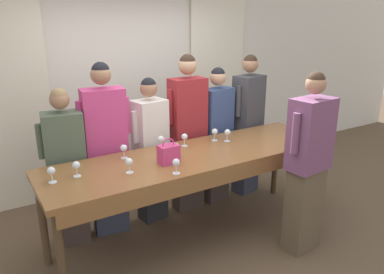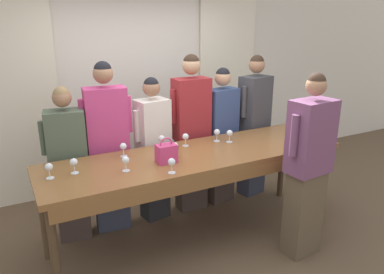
{
  "view_description": "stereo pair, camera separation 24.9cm",
  "coord_description": "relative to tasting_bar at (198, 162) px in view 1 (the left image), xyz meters",
  "views": [
    {
      "loc": [
        -1.88,
        -2.96,
        2.26
      ],
      "look_at": [
        0.0,
        0.09,
        1.11
      ],
      "focal_mm": 35.0,
      "sensor_mm": 36.0,
      "label": 1
    },
    {
      "loc": [
        -1.67,
        -3.08,
        2.26
      ],
      "look_at": [
        0.0,
        0.09,
        1.11
      ],
      "focal_mm": 35.0,
      "sensor_mm": 36.0,
      "label": 2
    }
  ],
  "objects": [
    {
      "name": "ground_plane",
      "position": [
        0.0,
        0.03,
        -0.88
      ],
      "size": [
        18.0,
        18.0,
        0.0
      ],
      "primitive_type": "plane",
      "color": "brown"
    },
    {
      "name": "wall_back",
      "position": [
        0.0,
        1.82,
        0.52
      ],
      "size": [
        12.0,
        0.06,
        2.8
      ],
      "color": "silver",
      "rests_on": "ground_plane"
    },
    {
      "name": "curtain_panel_left",
      "position": [
        -1.47,
        1.76,
        0.47
      ],
      "size": [
        0.94,
        0.03,
        2.69
      ],
      "color": "#EFE5C6",
      "rests_on": "ground_plane"
    },
    {
      "name": "curtain_panel_right",
      "position": [
        1.47,
        1.76,
        0.47
      ],
      "size": [
        0.94,
        0.03,
        2.69
      ],
      "color": "#EFE5C6",
      "rests_on": "ground_plane"
    },
    {
      "name": "tasting_bar",
      "position": [
        0.0,
        0.0,
        0.0
      ],
      "size": [
        3.06,
        0.87,
        0.96
      ],
      "color": "brown",
      "rests_on": "ground_plane"
    },
    {
      "name": "wine_bottle",
      "position": [
        1.46,
        0.05,
        0.19
      ],
      "size": [
        0.08,
        0.08,
        0.3
      ],
      "color": "black",
      "rests_on": "tasting_bar"
    },
    {
      "name": "handbag",
      "position": [
        -0.36,
        -0.05,
        0.17
      ],
      "size": [
        0.19,
        0.13,
        0.24
      ],
      "color": "#C63870",
      "rests_on": "tasting_bar"
    },
    {
      "name": "wine_glass_front_left",
      "position": [
        -0.23,
        0.34,
        0.18
      ],
      "size": [
        0.07,
        0.07,
        0.14
      ],
      "color": "white",
      "rests_on": "tasting_bar"
    },
    {
      "name": "wine_glass_front_mid",
      "position": [
        -0.76,
        -0.07,
        0.18
      ],
      "size": [
        0.07,
        0.07,
        0.14
      ],
      "color": "white",
      "rests_on": "tasting_bar"
    },
    {
      "name": "wine_glass_front_right",
      "position": [
        1.26,
        -0.22,
        0.18
      ],
      "size": [
        0.07,
        0.07,
        0.14
      ],
      "color": "white",
      "rests_on": "tasting_bar"
    },
    {
      "name": "wine_glass_center_left",
      "position": [
        -0.42,
        -0.3,
        0.18
      ],
      "size": [
        0.07,
        0.07,
        0.14
      ],
      "color": "white",
      "rests_on": "tasting_bar"
    },
    {
      "name": "wine_glass_center_mid",
      "position": [
        -0.21,
        0.07,
        0.18
      ],
      "size": [
        0.07,
        0.07,
        0.14
      ],
      "color": "white",
      "rests_on": "tasting_bar"
    },
    {
      "name": "wine_glass_center_right",
      "position": [
        -1.38,
        0.07,
        0.18
      ],
      "size": [
        0.07,
        0.07,
        0.14
      ],
      "color": "white",
      "rests_on": "tasting_bar"
    },
    {
      "name": "wine_glass_back_left",
      "position": [
        0.5,
        0.18,
        0.18
      ],
      "size": [
        0.07,
        0.07,
        0.14
      ],
      "color": "white",
      "rests_on": "tasting_bar"
    },
    {
      "name": "wine_glass_back_mid",
      "position": [
        -0.66,
        0.29,
        0.18
      ],
      "size": [
        0.07,
        0.07,
        0.14
      ],
      "color": "white",
      "rests_on": "tasting_bar"
    },
    {
      "name": "wine_glass_back_right",
      "position": [
        0.01,
        0.29,
        0.18
      ],
      "size": [
        0.07,
        0.07,
        0.14
      ],
      "color": "white",
      "rests_on": "tasting_bar"
    },
    {
      "name": "wine_glass_near_host",
      "position": [
        0.39,
        0.27,
        0.18
      ],
      "size": [
        0.07,
        0.07,
        0.14
      ],
      "color": "white",
      "rests_on": "tasting_bar"
    },
    {
      "name": "wine_glass_by_bottle",
      "position": [
        -1.17,
        0.09,
        0.18
      ],
      "size": [
        0.07,
        0.07,
        0.14
      ],
      "color": "white",
      "rests_on": "tasting_bar"
    },
    {
      "name": "guest_olive_jacket",
      "position": [
        -1.13,
        0.65,
        -0.05
      ],
      "size": [
        0.5,
        0.31,
        1.63
      ],
      "color": "#473833",
      "rests_on": "ground_plane"
    },
    {
      "name": "guest_pink_top",
      "position": [
        -0.72,
        0.65,
        0.07
      ],
      "size": [
        0.54,
        0.28,
        1.85
      ],
      "color": "#383D51",
      "rests_on": "ground_plane"
    },
    {
      "name": "guest_cream_sweater",
      "position": [
        -0.21,
        0.65,
        -0.03
      ],
      "size": [
        0.46,
        0.3,
        1.65
      ],
      "color": "#28282D",
      "rests_on": "ground_plane"
    },
    {
      "name": "guest_striped_shirt",
      "position": [
        0.27,
        0.65,
        0.09
      ],
      "size": [
        0.52,
        0.24,
        1.87
      ],
      "color": "#473833",
      "rests_on": "ground_plane"
    },
    {
      "name": "guest_navy_coat",
      "position": [
        0.69,
        0.65,
        0.0
      ],
      "size": [
        0.51,
        0.27,
        1.7
      ],
      "color": "#473833",
      "rests_on": "ground_plane"
    },
    {
      "name": "guest_beige_cap",
      "position": [
        1.18,
        0.65,
        0.06
      ],
      "size": [
        0.49,
        0.33,
        1.82
      ],
      "color": "#383D51",
      "rests_on": "ground_plane"
    },
    {
      "name": "host_pouring",
      "position": [
        0.81,
        -0.69,
        0.04
      ],
      "size": [
        0.52,
        0.29,
        1.8
      ],
      "color": "brown",
      "rests_on": "ground_plane"
    },
    {
      "name": "potted_plant",
      "position": [
        1.97,
        1.48,
        -0.53
      ],
      "size": [
        0.29,
        0.29,
        0.67
      ],
      "color": "#935B3D",
      "rests_on": "ground_plane"
    }
  ]
}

